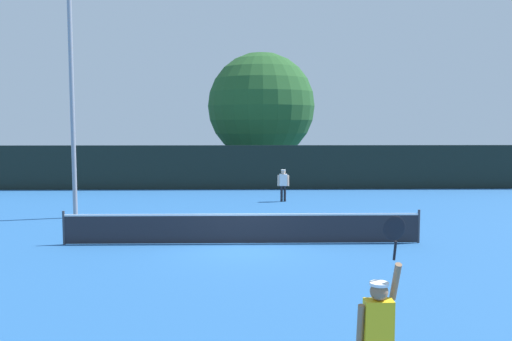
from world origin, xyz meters
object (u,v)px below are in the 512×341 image
(player_receiving, at_px, (283,182))
(parked_car_near, at_px, (122,167))
(player_serving, at_px, (379,325))
(tennis_ball, at_px, (221,226))
(light_pole, at_px, (72,83))
(large_tree, at_px, (261,106))

(player_receiving, relative_size, parked_car_near, 0.35)
(player_serving, height_order, player_receiving, player_serving)
(tennis_ball, height_order, parked_car_near, parked_car_near)
(player_receiving, distance_m, light_pole, 10.72)
(player_receiving, bearing_deg, player_serving, 89.70)
(player_receiving, distance_m, parked_car_near, 15.69)
(light_pole, distance_m, parked_car_near, 16.70)
(tennis_ball, height_order, large_tree, large_tree)
(player_receiving, relative_size, large_tree, 0.18)
(player_serving, distance_m, light_pole, 17.60)
(parked_car_near, bearing_deg, player_receiving, -55.96)
(player_serving, relative_size, large_tree, 0.30)
(player_serving, height_order, large_tree, large_tree)
(large_tree, height_order, parked_car_near, large_tree)
(large_tree, relative_size, parked_car_near, 1.94)
(player_receiving, height_order, large_tree, large_tree)
(parked_car_near, bearing_deg, player_serving, -79.27)
(tennis_ball, bearing_deg, parked_car_near, 113.26)
(light_pole, xyz_separation_m, large_tree, (8.01, 14.93, -0.44))
(player_receiving, xyz_separation_m, tennis_ball, (-2.78, -6.33, -0.92))
(player_receiving, xyz_separation_m, parked_car_near, (-10.50, 11.65, -0.17))
(player_receiving, distance_m, tennis_ball, 6.97)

